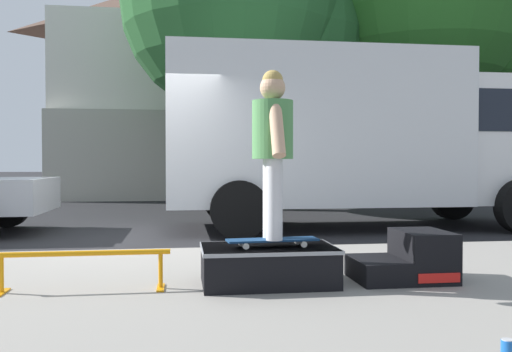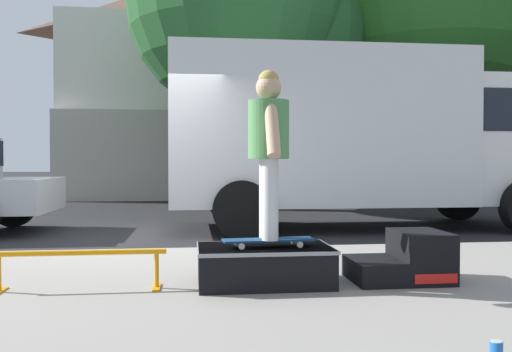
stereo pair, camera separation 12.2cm
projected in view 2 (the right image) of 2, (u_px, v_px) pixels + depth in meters
The scene contains 11 objects.
ground_plane at pixel (133, 252), 7.07m from camera, with size 140.00×140.00×0.00m, color black.
sidewalk_slab at pixel (90, 308), 4.09m from camera, with size 50.00×5.00×0.12m, color gray.
skate_box at pixel (264, 264), 4.63m from camera, with size 1.14×0.70×0.33m.
kicker_ramp at pixel (406, 260), 4.78m from camera, with size 0.84×0.63×0.44m.
grind_rail at pixel (79, 260), 4.42m from camera, with size 1.41×0.28×0.33m.
skateboard at pixel (269, 240), 4.60m from camera, with size 0.79×0.26×0.07m.
skater_kid at pixel (269, 140), 4.58m from camera, with size 0.35×0.73×1.43m.
box_truck at pixel (367, 133), 9.67m from camera, with size 6.91×2.63×3.05m.
street_tree_main at pixel (252, 12), 13.64m from camera, with size 6.14×5.58×7.93m.
street_tree_neighbour at pixel (439, 2), 14.57m from camera, with size 6.65×6.04×8.70m.
house_behind at pixel (199, 83), 20.85m from camera, with size 9.54×8.23×8.40m.
Camera 2 is at (0.77, -7.19, 1.16)m, focal length 38.02 mm.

